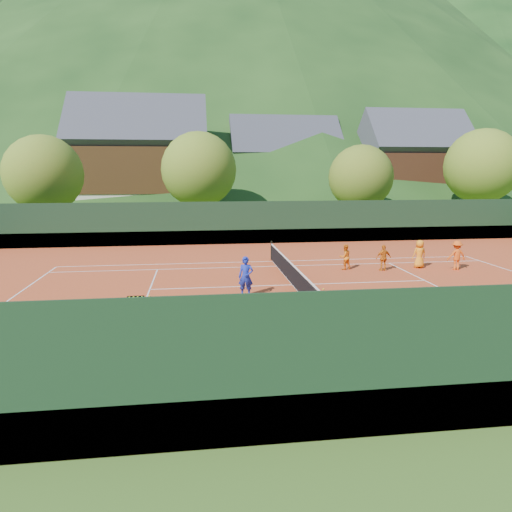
{
  "coord_description": "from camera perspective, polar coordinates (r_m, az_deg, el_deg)",
  "views": [
    {
      "loc": [
        -4.27,
        -19.83,
        5.2
      ],
      "look_at": [
        -1.69,
        0.0,
        1.4
      ],
      "focal_mm": 32.0,
      "sensor_mm": 36.0,
      "label": 1
    }
  ],
  "objects": [
    {
      "name": "tree_d",
      "position": [
        47.71,
        26.43,
        10.03
      ],
      "size": [
        6.8,
        6.8,
        8.93
      ],
      "color": "#3E2919",
      "rests_on": "ground"
    },
    {
      "name": "ground",
      "position": [
        20.94,
        4.6,
        -3.66
      ],
      "size": [
        400.0,
        400.0,
        0.0
      ],
      "primitive_type": "plane",
      "color": "#32541A",
      "rests_on": "ground"
    },
    {
      "name": "perimeter_fence",
      "position": [
        20.66,
        4.65,
        -0.26
      ],
      "size": [
        40.4,
        24.24,
        3.0
      ],
      "color": "black",
      "rests_on": "clay_court"
    },
    {
      "name": "tennis_net",
      "position": [
        20.82,
        4.62,
        -2.28
      ],
      "size": [
        0.1,
        12.07,
        1.1
      ],
      "color": "black",
      "rests_on": "clay_court"
    },
    {
      "name": "tree_a",
      "position": [
        39.61,
        -24.98,
        9.28
      ],
      "size": [
        6.0,
        6.0,
        7.88
      ],
      "color": "#3D2518",
      "rests_on": "ground"
    },
    {
      "name": "student_c",
      "position": [
        25.82,
        19.75,
        0.24
      ],
      "size": [
        0.77,
        0.53,
        1.5
      ],
      "primitive_type": "imported",
      "rotation": [
        0.0,
        0.0,
        3.21
      ],
      "color": "orange",
      "rests_on": "clay_court"
    },
    {
      "name": "tennis_ball_8",
      "position": [
        12.97,
        13.54,
        -12.94
      ],
      "size": [
        0.07,
        0.07,
        0.07
      ],
      "primitive_type": "sphere",
      "color": "yellow",
      "rests_on": "clay_court"
    },
    {
      "name": "tennis_ball_4",
      "position": [
        18.46,
        -15.19,
        -5.82
      ],
      "size": [
        0.07,
        0.07,
        0.07
      ],
      "primitive_type": "sphere",
      "color": "yellow",
      "rests_on": "clay_court"
    },
    {
      "name": "chalet_right",
      "position": [
        55.43,
        18.87,
        10.24
      ],
      "size": [
        11.5,
        8.82,
        11.91
      ],
      "color": "beige",
      "rests_on": "ground"
    },
    {
      "name": "tree_b",
      "position": [
        39.83,
        -7.15,
        10.66
      ],
      "size": [
        6.4,
        6.4,
        8.4
      ],
      "color": "#41291A",
      "rests_on": "ground"
    },
    {
      "name": "chalet_mid",
      "position": [
        54.8,
        3.45,
        10.51
      ],
      "size": [
        12.65,
        8.82,
        11.45
      ],
      "color": "beige",
      "rests_on": "ground"
    },
    {
      "name": "tree_c",
      "position": [
        41.37,
        12.95,
        9.57
      ],
      "size": [
        5.6,
        5.6,
        7.35
      ],
      "color": "#3E2818",
      "rests_on": "ground"
    },
    {
      "name": "tennis_ball_11",
      "position": [
        15.14,
        3.68,
        -9.15
      ],
      "size": [
        0.07,
        0.07,
        0.07
      ],
      "primitive_type": "sphere",
      "color": "yellow",
      "rests_on": "clay_court"
    },
    {
      "name": "chalet_left",
      "position": [
        50.16,
        -14.23,
        10.93
      ],
      "size": [
        13.8,
        9.93,
        12.92
      ],
      "color": "beige",
      "rests_on": "ground"
    },
    {
      "name": "tennis_ball_0",
      "position": [
        12.19,
        -2.21,
        -14.22
      ],
      "size": [
        0.07,
        0.07,
        0.07
      ],
      "primitive_type": "sphere",
      "color": "yellow",
      "rests_on": "clay_court"
    },
    {
      "name": "tennis_ball_10",
      "position": [
        18.73,
        12.53,
        -5.46
      ],
      "size": [
        0.07,
        0.07,
        0.07
      ],
      "primitive_type": "sphere",
      "color": "yellow",
      "rests_on": "clay_court"
    },
    {
      "name": "tennis_ball_17",
      "position": [
        13.34,
        6.18,
        -12.01
      ],
      "size": [
        0.07,
        0.07,
        0.07
      ],
      "primitive_type": "sphere",
      "color": "yellow",
      "rests_on": "clay_court"
    },
    {
      "name": "clay_court",
      "position": [
        20.94,
        4.6,
        -3.64
      ],
      "size": [
        40.0,
        24.0,
        0.02
      ],
      "primitive_type": "cube",
      "color": "#B23F1C",
      "rests_on": "ground"
    },
    {
      "name": "tennis_ball_6",
      "position": [
        15.83,
        -16.77,
        -8.69
      ],
      "size": [
        0.07,
        0.07,
        0.07
      ],
      "primitive_type": "sphere",
      "color": "yellow",
      "rests_on": "clay_court"
    },
    {
      "name": "mountain_far_right",
      "position": [
        198.79,
        22.9,
        22.23
      ],
      "size": [
        260.0,
        260.0,
        95.0
      ],
      "primitive_type": "cone",
      "color": "#143312",
      "rests_on": "ground"
    },
    {
      "name": "tennis_ball_15",
      "position": [
        18.19,
        17.26,
        -6.18
      ],
      "size": [
        0.07,
        0.07,
        0.07
      ],
      "primitive_type": "sphere",
      "color": "yellow",
      "rests_on": "clay_court"
    },
    {
      "name": "tennis_ball_18",
      "position": [
        14.75,
        5.0,
        -9.71
      ],
      "size": [
        0.07,
        0.07,
        0.07
      ],
      "primitive_type": "sphere",
      "color": "yellow",
      "rests_on": "clay_court"
    },
    {
      "name": "tennis_ball_5",
      "position": [
        15.91,
        -13.1,
        -8.4
      ],
      "size": [
        0.07,
        0.07,
        0.07
      ],
      "primitive_type": "sphere",
      "color": "yellow",
      "rests_on": "clay_court"
    },
    {
      "name": "student_d",
      "position": [
        26.06,
        23.77,
        0.09
      ],
      "size": [
        1.01,
        0.59,
        1.54
      ],
      "primitive_type": "imported",
      "rotation": [
        0.0,
        0.0,
        3.16
      ],
      "color": "#E85514",
      "rests_on": "clay_court"
    },
    {
      "name": "ball_hopper",
      "position": [
        15.73,
        -14.86,
        -5.99
      ],
      "size": [
        0.57,
        0.57,
        1.0
      ],
      "color": "black",
      "rests_on": "clay_court"
    },
    {
      "name": "mountain_far",
      "position": [
        187.14,
        -3.08,
        26.16
      ],
      "size": [
        280.0,
        280.0,
        110.0
      ],
      "primitive_type": "cone",
      "color": "#173412",
      "rests_on": "ground"
    },
    {
      "name": "tennis_ball_7",
      "position": [
        14.96,
        15.99,
        -9.8
      ],
      "size": [
        0.07,
        0.07,
        0.07
      ],
      "primitive_type": "sphere",
      "color": "yellow",
      "rests_on": "clay_court"
    },
    {
      "name": "student_b",
      "position": [
        24.52,
        15.66,
        -0.22
      ],
      "size": [
        0.81,
        0.36,
        1.36
      ],
      "primitive_type": "imported",
      "rotation": [
        0.0,
        0.0,
        3.18
      ],
      "color": "orange",
      "rests_on": "clay_court"
    },
    {
      "name": "tennis_ball_14",
      "position": [
        15.03,
        -5.78,
        -9.32
      ],
      "size": [
        0.07,
        0.07,
        0.07
      ],
      "primitive_type": "sphere",
      "color": "yellow",
      "rests_on": "clay_court"
    },
    {
      "name": "tennis_ball_9",
      "position": [
        13.82,
        1.62,
        -11.12
      ],
      "size": [
        0.07,
        0.07,
        0.07
      ],
      "primitive_type": "sphere",
      "color": "yellow",
      "rests_on": "clay_court"
    },
    {
      "name": "tennis_ball_1",
      "position": [
        18.78,
        -12.23,
        -5.4
      ],
      "size": [
        0.07,
        0.07,
        0.07
      ],
      "primitive_type": "sphere",
      "color": "yellow",
      "rests_on": "clay_court"
    },
    {
      "name": "tennis_ball_12",
      "position": [
        11.66,
        -1.65,
        -15.43
      ],
      "size": [
        0.07,
        0.07,
        0.07
      ],
      "primitive_type": "sphere",
      "color": "yellow",
      "rests_on": "clay_court"
    },
    {
      "name": "coach",
      "position": [
        18.78,
        -1.28,
        -2.61
      ],
      "size": [
        0.68,
        0.52,
        1.68
      ],
      "primitive_type": "imported",
      "rotation": [
        0.0,
        0.0,
        -0.22
      ],
      "color": "#17279B",
      "rests_on": "clay_court"
    },
    {
      "name": "tennis_ball_16",
      "position": [
        16.97,
        -22.42,
        -7.75
      ],
      "size": [
        0.07,
        0.07,
        0.07
      ],
      "primitive_type": "sphere",
      "color": "yellow",
      "rests_on": "clay_court"
    },
    {
      "name": "student_a",
      "position": [
        24.39,
        11.05,
        -0.11
      ],
      "size": [
        0.76,
        0.66,
        1.34
      ],
      "primitive_type": "imported",
      "rotation": [
        0.0,
        0.0,
        3.42
      ],
      "color": "orange",
      "rests_on": "clay_court"
    },
    {
      "name": "tennis_ball_2",
      "position": [
        20.23,
        8.42,
        -4.1
      ],
      "size": [
        0.07,
        0.07,
        0.07
      ],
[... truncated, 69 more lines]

